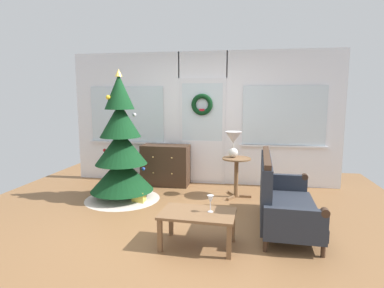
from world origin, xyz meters
The scene contains 10 objects.
ground_plane centered at (0.00, 0.00, 0.00)m, with size 6.76×6.76×0.00m, color brown.
back_wall_with_door centered at (0.00, 2.08, 1.28)m, with size 5.20×0.19×2.55m.
christmas_tree centered at (-1.18, 0.82, 0.77)m, with size 1.24×1.24×2.13m.
dresser_cabinet centered at (-0.68, 1.79, 0.39)m, with size 0.91×0.46×0.78m.
settee_sofa centered at (1.29, 0.09, 0.38)m, with size 0.78×1.65×0.96m.
side_table centered at (0.69, 1.24, 0.48)m, with size 0.50×0.48×0.68m.
table_lamp centered at (0.63, 1.28, 0.96)m, with size 0.28×0.28×0.44m.
coffee_table centered at (0.32, -0.64, 0.34)m, with size 0.87×0.56×0.40m.
wine_glass centered at (0.46, -0.60, 0.54)m, with size 0.08×0.08×0.20m.
gift_box centered at (-0.83, 0.67, 0.09)m, with size 0.19×0.17×0.19m, color #D8C64C.
Camera 1 is at (0.82, -4.03, 1.69)m, focal length 29.66 mm.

